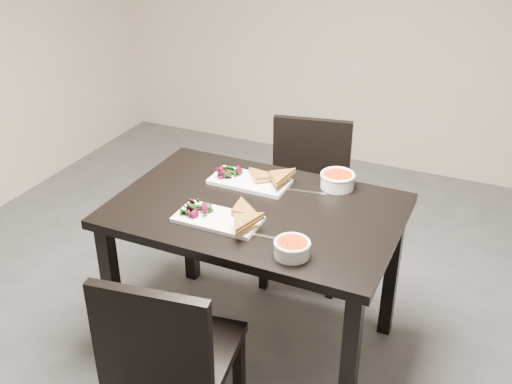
# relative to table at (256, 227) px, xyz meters

# --- Properties ---
(table) EXTENTS (1.20, 0.80, 0.75)m
(table) POSITION_rel_table_xyz_m (0.00, 0.00, 0.00)
(table) COLOR black
(table) RESTS_ON ground
(chair_near) EXTENTS (0.48, 0.48, 0.85)m
(chair_near) POSITION_rel_table_xyz_m (-0.03, -0.68, -0.17)
(chair_near) COLOR black
(chair_near) RESTS_ON ground
(chair_far) EXTENTS (0.49, 0.49, 0.85)m
(chair_far) POSITION_rel_table_xyz_m (-0.02, 0.70, -0.17)
(chair_far) COLOR black
(chair_far) RESTS_ON ground
(plate_near) EXTENTS (0.35, 0.17, 0.02)m
(plate_near) POSITION_rel_table_xyz_m (-0.09, -0.17, 0.11)
(plate_near) COLOR white
(plate_near) RESTS_ON table
(sandwich_near) EXTENTS (0.19, 0.15, 0.06)m
(sandwich_near) POSITION_rel_table_xyz_m (-0.03, -0.16, 0.14)
(sandwich_near) COLOR #A67023
(sandwich_near) RESTS_ON plate_near
(salad_near) EXTENTS (0.11, 0.10, 0.05)m
(salad_near) POSITION_rel_table_xyz_m (-0.19, -0.17, 0.14)
(salad_near) COLOR black
(salad_near) RESTS_ON plate_near
(soup_bowl_near) EXTENTS (0.14, 0.14, 0.06)m
(soup_bowl_near) POSITION_rel_table_xyz_m (0.27, -0.28, 0.13)
(soup_bowl_near) COLOR white
(soup_bowl_near) RESTS_ON table
(cutlery_near) EXTENTS (0.18, 0.03, 0.00)m
(cutlery_near) POSITION_rel_table_xyz_m (0.12, -0.20, 0.10)
(cutlery_near) COLOR silver
(cutlery_near) RESTS_ON table
(plate_far) EXTENTS (0.35, 0.18, 0.02)m
(plate_far) POSITION_rel_table_xyz_m (-0.11, 0.18, 0.11)
(plate_far) COLOR white
(plate_far) RESTS_ON table
(sandwich_far) EXTENTS (0.22, 0.22, 0.06)m
(sandwich_far) POSITION_rel_table_xyz_m (-0.05, 0.17, 0.15)
(sandwich_far) COLOR #A67023
(sandwich_far) RESTS_ON plate_far
(salad_far) EXTENTS (0.11, 0.10, 0.05)m
(salad_far) POSITION_rel_table_xyz_m (-0.21, 0.18, 0.14)
(salad_far) COLOR black
(salad_far) RESTS_ON plate_far
(soup_bowl_far) EXTENTS (0.16, 0.16, 0.07)m
(soup_bowl_far) POSITION_rel_table_xyz_m (0.26, 0.31, 0.14)
(soup_bowl_far) COLOR white
(soup_bowl_far) RESTS_ON table
(cutlery_far) EXTENTS (0.18, 0.04, 0.00)m
(cutlery_far) POSITION_rel_table_xyz_m (0.15, 0.21, 0.10)
(cutlery_far) COLOR silver
(cutlery_far) RESTS_ON table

